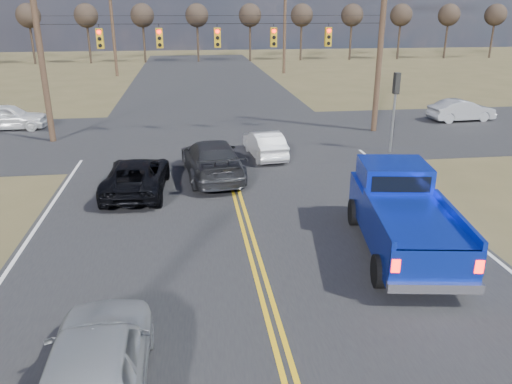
{
  "coord_description": "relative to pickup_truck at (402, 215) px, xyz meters",
  "views": [
    {
      "loc": [
        -1.7,
        -9.43,
        6.75
      ],
      "look_at": [
        0.23,
        4.67,
        1.5
      ],
      "focal_mm": 35.0,
      "sensor_mm": 36.0,
      "label": 1
    }
  ],
  "objects": [
    {
      "name": "cross_car_west",
      "position": [
        -16.6,
        18.05,
        -0.34
      ],
      "size": [
        1.92,
        4.5,
        1.51
      ],
      "primitive_type": "imported",
      "rotation": [
        0.0,
        0.0,
        1.6
      ],
      "color": "white",
      "rests_on": "ground"
    },
    {
      "name": "road_cross",
      "position": [
        -4.34,
        14.74,
        -1.1
      ],
      "size": [
        120.0,
        12.0,
        0.02
      ],
      "primitive_type": "cube",
      "color": "#28282B",
      "rests_on": "ground"
    },
    {
      "name": "treeline",
      "position": [
        -4.34,
        23.7,
        4.6
      ],
      "size": [
        87.0,
        117.8,
        7.4
      ],
      "color": "#33261C",
      "rests_on": "ground"
    },
    {
      "name": "silver_suv",
      "position": [
        -7.89,
        -5.21,
        -0.3
      ],
      "size": [
        1.96,
        4.73,
        1.6
      ],
      "primitive_type": "imported",
      "rotation": [
        0.0,
        0.0,
        3.16
      ],
      "color": "#B3B7BB",
      "rests_on": "ground"
    },
    {
      "name": "cross_car_east_near",
      "position": [
        11.14,
        16.67,
        -0.42
      ],
      "size": [
        1.78,
        4.24,
        1.36
      ],
      "primitive_type": "imported",
      "rotation": [
        0.0,
        0.0,
        1.65
      ],
      "color": "#B3B6BC",
      "rests_on": "ground"
    },
    {
      "name": "utility_poles",
      "position": [
        -4.34,
        13.74,
        4.13
      ],
      "size": [
        19.6,
        58.32,
        10.0
      ],
      "color": "#473323",
      "rests_on": "ground"
    },
    {
      "name": "road_main",
      "position": [
        -4.34,
        6.74,
        -1.1
      ],
      "size": [
        14.0,
        120.0,
        0.02
      ],
      "primitive_type": "cube",
      "color": "#28282B",
      "rests_on": "ground"
    },
    {
      "name": "dgrey_car_queue",
      "position": [
        -5.14,
        7.54,
        -0.31
      ],
      "size": [
        2.74,
        5.66,
        1.59
      ],
      "primitive_type": "imported",
      "rotation": [
        0.0,
        0.0,
        3.24
      ],
      "color": "#2D2E32",
      "rests_on": "ground"
    },
    {
      "name": "white_car_queue",
      "position": [
        -2.47,
        10.28,
        -0.47
      ],
      "size": [
        1.72,
        3.98,
        1.27
      ],
      "primitive_type": "imported",
      "rotation": [
        0.0,
        0.0,
        3.24
      ],
      "color": "white",
      "rests_on": "ground"
    },
    {
      "name": "ground",
      "position": [
        -4.34,
        -3.26,
        -1.1
      ],
      "size": [
        160.0,
        160.0,
        0.0
      ],
      "primitive_type": "plane",
      "color": "brown",
      "rests_on": "ground"
    },
    {
      "name": "signal_gantry",
      "position": [
        -3.84,
        14.53,
        3.96
      ],
      "size": [
        19.6,
        4.83,
        10.0
      ],
      "color": "#473323",
      "rests_on": "ground"
    },
    {
      "name": "pickup_truck",
      "position": [
        0.0,
        0.0,
        0.0
      ],
      "size": [
        3.16,
        6.32,
        2.27
      ],
      "rotation": [
        0.0,
        0.0,
        -0.16
      ],
      "color": "black",
      "rests_on": "ground"
    },
    {
      "name": "black_suv",
      "position": [
        -8.14,
        6.05,
        -0.43
      ],
      "size": [
        2.48,
        4.94,
        1.34
      ],
      "primitive_type": "imported",
      "rotation": [
        0.0,
        0.0,
        3.09
      ],
      "color": "black",
      "rests_on": "ground"
    }
  ]
}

